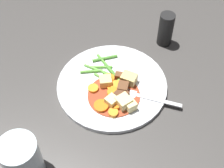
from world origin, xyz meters
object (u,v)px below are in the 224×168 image
at_px(carrot_slice_1, 111,86).
at_px(carrot_slice_6, 113,93).
at_px(potato_chunk_2, 129,79).
at_px(meat_chunk_0, 123,88).
at_px(carrot_slice_0, 113,113).
at_px(water_glass, 22,160).
at_px(potato_chunk_1, 124,102).
at_px(carrot_slice_7, 118,105).
at_px(fork, 144,97).
at_px(carrot_slice_4, 118,87).
at_px(potato_chunk_0, 112,101).
at_px(potato_chunk_4, 106,83).
at_px(carrot_slice_5, 101,106).
at_px(potato_chunk_3, 130,104).
at_px(dinner_plate, 112,86).
at_px(meat_chunk_2, 121,95).
at_px(pepper_mill, 166,29).
at_px(meat_chunk_1, 119,76).
at_px(carrot_slice_3, 109,79).
at_px(carrot_slice_2, 93,89).

height_order(carrot_slice_1, carrot_slice_6, carrot_slice_6).
height_order(potato_chunk_2, meat_chunk_0, potato_chunk_2).
bearing_deg(carrot_slice_0, water_glass, -59.96).
distance_m(potato_chunk_1, meat_chunk_0, 0.05).
distance_m(carrot_slice_7, fork, 0.07).
bearing_deg(carrot_slice_4, carrot_slice_6, -34.25).
distance_m(carrot_slice_1, carrot_slice_7, 0.06).
bearing_deg(potato_chunk_0, potato_chunk_4, -172.40).
bearing_deg(carrot_slice_5, carrot_slice_6, 135.26).
bearing_deg(water_glass, potato_chunk_4, 136.69).
height_order(carrot_slice_1, water_glass, water_glass).
bearing_deg(potato_chunk_3, fork, 120.92).
relative_size(dinner_plate, carrot_slice_4, 8.17).
distance_m(carrot_slice_5, meat_chunk_2, 0.06).
xyz_separation_m(potato_chunk_4, fork, (0.05, 0.09, -0.01)).
height_order(carrot_slice_5, potato_chunk_1, potato_chunk_1).
height_order(carrot_slice_1, carrot_slice_4, carrot_slice_4).
height_order(dinner_plate, carrot_slice_0, carrot_slice_0).
bearing_deg(carrot_slice_0, meat_chunk_0, 153.78).
distance_m(potato_chunk_3, pepper_mill, 0.26).
relative_size(carrot_slice_0, meat_chunk_1, 1.27).
bearing_deg(potato_chunk_4, fork, 61.86).
xyz_separation_m(carrot_slice_0, potato_chunk_1, (-0.02, 0.03, 0.01)).
xyz_separation_m(potato_chunk_1, meat_chunk_2, (-0.02, -0.00, -0.00)).
height_order(potato_chunk_3, meat_chunk_2, potato_chunk_3).
height_order(carrot_slice_3, carrot_slice_6, same).
bearing_deg(carrot_slice_7, potato_chunk_2, 152.79).
bearing_deg(meat_chunk_0, carrot_slice_3, -141.75).
xyz_separation_m(dinner_plate, meat_chunk_0, (0.03, 0.02, 0.02)).
relative_size(carrot_slice_1, carrot_slice_7, 1.36).
xyz_separation_m(potato_chunk_1, potato_chunk_2, (-0.07, 0.02, -0.00)).
distance_m(carrot_slice_7, meat_chunk_0, 0.05).
height_order(carrot_slice_6, meat_chunk_1, meat_chunk_1).
distance_m(carrot_slice_0, carrot_slice_3, 0.10).
height_order(fork, water_glass, water_glass).
bearing_deg(meat_chunk_1, carrot_slice_3, -80.73).
bearing_deg(carrot_slice_2, potato_chunk_4, 106.01).
bearing_deg(potato_chunk_3, meat_chunk_1, -172.10).
height_order(potato_chunk_4, fork, potato_chunk_4).
xyz_separation_m(carrot_slice_0, potato_chunk_0, (-0.03, 0.00, 0.01)).
bearing_deg(fork, carrot_slice_3, -129.06).
height_order(dinner_plate, potato_chunk_4, potato_chunk_4).
height_order(dinner_plate, meat_chunk_2, meat_chunk_2).
relative_size(carrot_slice_4, carrot_slice_6, 1.06).
height_order(carrot_slice_3, water_glass, water_glass).
bearing_deg(meat_chunk_0, carrot_slice_4, -129.44).
bearing_deg(fork, meat_chunk_0, -118.27).
xyz_separation_m(potato_chunk_3, meat_chunk_1, (-0.09, -0.01, -0.00)).
distance_m(carrot_slice_4, fork, 0.07).
distance_m(meat_chunk_2, fork, 0.06).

